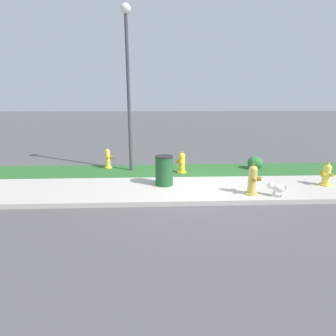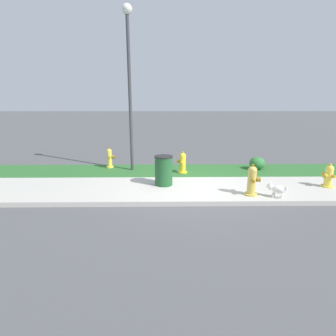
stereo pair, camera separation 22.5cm
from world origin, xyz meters
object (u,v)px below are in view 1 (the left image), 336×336
(fire_hydrant_far_end, at_px, (108,158))
(fire_hydrant_near_corner, at_px, (326,175))
(fire_hydrant_across_street, at_px, (253,180))
(small_white_dog, at_px, (277,188))
(fire_hydrant_by_grass_verge, at_px, (182,163))
(trash_bin, at_px, (164,171))
(shrub_bush_mid_verge, at_px, (255,163))
(street_lamp, at_px, (128,67))

(fire_hydrant_far_end, distance_m, fire_hydrant_near_corner, 7.01)
(fire_hydrant_far_end, height_order, fire_hydrant_across_street, fire_hydrant_across_street)
(small_white_dog, bearing_deg, fire_hydrant_by_grass_verge, -11.22)
(fire_hydrant_near_corner, bearing_deg, small_white_dog, 91.85)
(trash_bin, height_order, shrub_bush_mid_verge, trash_bin)
(fire_hydrant_near_corner, xyz_separation_m, street_lamp, (-5.75, 2.00, 3.09))
(fire_hydrant_far_end, xyz_separation_m, street_lamp, (0.86, -0.33, 3.06))
(fire_hydrant_near_corner, height_order, trash_bin, trash_bin)
(fire_hydrant_far_end, relative_size, trash_bin, 0.87)
(small_white_dog, bearing_deg, fire_hydrant_across_street, 18.56)
(fire_hydrant_far_end, xyz_separation_m, shrub_bush_mid_verge, (5.29, -0.32, -0.13))
(fire_hydrant_far_end, distance_m, street_lamp, 3.19)
(fire_hydrant_across_street, xyz_separation_m, shrub_bush_mid_verge, (1.06, 2.64, -0.17))
(fire_hydrant_across_street, bearing_deg, trash_bin, -102.50)
(small_white_dog, bearing_deg, street_lamp, 0.74)
(fire_hydrant_by_grass_verge, xyz_separation_m, shrub_bush_mid_verge, (2.69, 0.43, -0.13))
(fire_hydrant_far_end, relative_size, fire_hydrant_by_grass_verge, 1.01)
(fire_hydrant_far_end, height_order, shrub_bush_mid_verge, fire_hydrant_far_end)
(fire_hydrant_by_grass_verge, height_order, small_white_dog, fire_hydrant_by_grass_verge)
(fire_hydrant_by_grass_verge, height_order, shrub_bush_mid_verge, fire_hydrant_by_grass_verge)
(fire_hydrant_near_corner, xyz_separation_m, small_white_dog, (-1.81, -0.81, -0.10))
(fire_hydrant_by_grass_verge, bearing_deg, shrub_bush_mid_verge, -55.20)
(fire_hydrant_by_grass_verge, xyz_separation_m, street_lamp, (-1.75, 0.42, 3.07))
(fire_hydrant_across_street, relative_size, trash_bin, 0.95)
(fire_hydrant_across_street, bearing_deg, fire_hydrant_far_end, -116.29)
(fire_hydrant_by_grass_verge, distance_m, street_lamp, 3.55)
(fire_hydrant_across_street, bearing_deg, shrub_bush_mid_verge, 166.89)
(fire_hydrant_by_grass_verge, bearing_deg, fire_hydrant_far_end, 99.55)
(fire_hydrant_by_grass_verge, height_order, street_lamp, street_lamp)
(fire_hydrant_near_corner, bearing_deg, fire_hydrant_far_end, 48.10)
(shrub_bush_mid_verge, bearing_deg, fire_hydrant_by_grass_verge, -170.91)
(fire_hydrant_by_grass_verge, relative_size, fire_hydrant_across_street, 0.90)
(fire_hydrant_across_street, relative_size, street_lamp, 0.16)
(street_lamp, bearing_deg, shrub_bush_mid_verge, 0.14)
(fire_hydrant_near_corner, bearing_deg, fire_hydrant_across_street, 82.50)
(fire_hydrant_far_end, bearing_deg, fire_hydrant_by_grass_verge, 71.83)
(fire_hydrant_far_end, relative_size, fire_hydrant_across_street, 0.91)
(fire_hydrant_far_end, xyz_separation_m, small_white_dog, (4.80, -3.15, -0.14))
(fire_hydrant_far_end, height_order, small_white_dog, fire_hydrant_far_end)
(fire_hydrant_far_end, relative_size, shrub_bush_mid_verge, 1.40)
(trash_bin, bearing_deg, street_lamp, 122.40)
(fire_hydrant_across_street, distance_m, trash_bin, 2.42)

